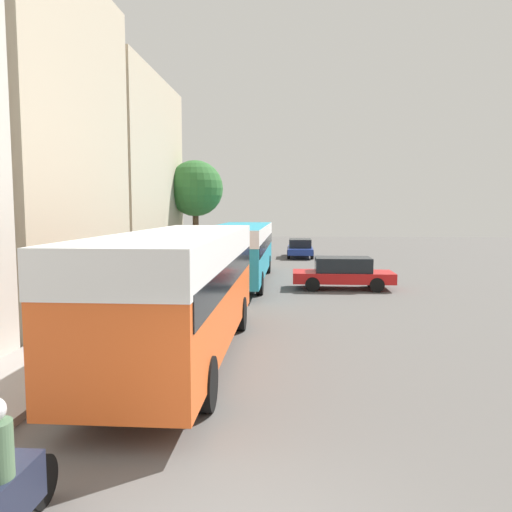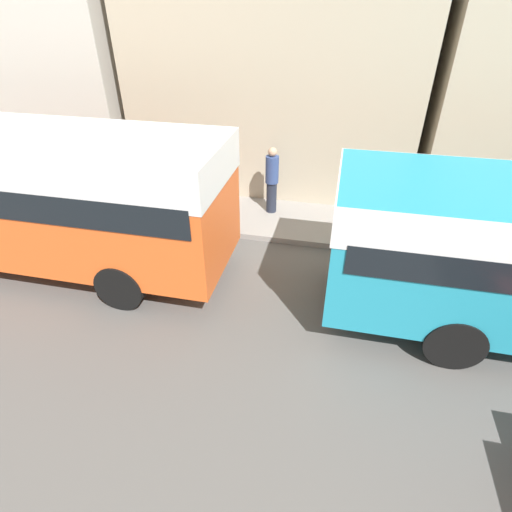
# 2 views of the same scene
# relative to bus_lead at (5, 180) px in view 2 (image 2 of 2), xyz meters

# --- Properties ---
(bus_lead) EXTENTS (2.53, 9.74, 3.09)m
(bus_lead) POSITION_rel_bus_lead_xyz_m (0.00, 0.00, 0.00)
(bus_lead) COLOR #EA5B23
(bus_lead) RESTS_ON ground_plane
(pedestrian_walking_away) EXTENTS (0.36, 0.36, 1.84)m
(pedestrian_walking_away) POSITION_rel_bus_lead_xyz_m (-3.40, 5.18, -0.90)
(pedestrian_walking_away) COLOR #232838
(pedestrian_walking_away) RESTS_ON sidewalk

